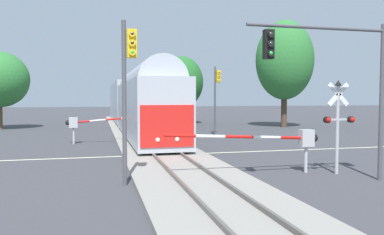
% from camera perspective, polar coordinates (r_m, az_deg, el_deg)
% --- Properties ---
extents(ground_plane, '(220.00, 220.00, 0.00)m').
position_cam_1_polar(ground_plane, '(21.08, -4.41, -5.57)').
color(ground_plane, '#3D3D42').
extents(road_centre_stripe, '(44.00, 0.20, 0.01)m').
position_cam_1_polar(road_centre_stripe, '(21.08, -4.41, -5.56)').
color(road_centre_stripe, beige).
rests_on(road_centre_stripe, ground).
extents(railway_track, '(4.40, 80.00, 0.32)m').
position_cam_1_polar(railway_track, '(21.06, -4.41, -5.31)').
color(railway_track, gray).
rests_on(railway_track, ground).
extents(commuter_train, '(3.04, 41.17, 5.16)m').
position_cam_1_polar(commuter_train, '(38.22, -8.75, 2.46)').
color(commuter_train, '#B2B7C1').
rests_on(commuter_train, railway_track).
extents(crossing_gate_near, '(6.55, 0.40, 1.80)m').
position_cam_1_polar(crossing_gate_near, '(16.26, 14.16, -3.14)').
color(crossing_gate_near, '#B7B7BC').
rests_on(crossing_gate_near, ground).
extents(crossing_signal_mast, '(1.36, 0.44, 3.84)m').
position_cam_1_polar(crossing_signal_mast, '(16.68, 20.93, 0.09)').
color(crossing_signal_mast, '#B2B2B7').
rests_on(crossing_signal_mast, ground).
extents(crossing_gate_far, '(5.90, 0.40, 1.91)m').
position_cam_1_polar(crossing_gate_far, '(26.93, -15.83, -0.72)').
color(crossing_gate_far, '#B7B7BC').
rests_on(crossing_gate_far, ground).
extents(traffic_signal_near_right, '(5.90, 0.38, 5.87)m').
position_cam_1_polar(traffic_signal_near_right, '(15.11, 21.92, 7.84)').
color(traffic_signal_near_right, '#4C4C51').
rests_on(traffic_signal_near_right, ground).
extents(traffic_signal_median, '(0.53, 0.38, 5.84)m').
position_cam_1_polar(traffic_signal_median, '(13.74, -9.53, 6.14)').
color(traffic_signal_median, '#4C4C51').
rests_on(traffic_signal_median, ground).
extents(traffic_signal_far_side, '(0.53, 0.38, 5.65)m').
position_cam_1_polar(traffic_signal_far_side, '(31.41, 3.69, 4.18)').
color(traffic_signal_far_side, '#4C4C51').
rests_on(traffic_signal_far_side, ground).
extents(elm_centre_background, '(5.17, 5.17, 7.97)m').
position_cam_1_polar(elm_centre_background, '(45.27, -1.60, 5.26)').
color(elm_centre_background, brown).
rests_on(elm_centre_background, ground).
extents(maple_right_background, '(6.02, 6.02, 11.21)m').
position_cam_1_polar(maple_right_background, '(41.74, 13.61, 8.28)').
color(maple_right_background, '#4C3828').
rests_on(maple_right_background, ground).
extents(pine_left_background, '(5.59, 5.59, 7.63)m').
position_cam_1_polar(pine_left_background, '(42.22, -26.73, 5.07)').
color(pine_left_background, brown).
rests_on(pine_left_background, ground).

